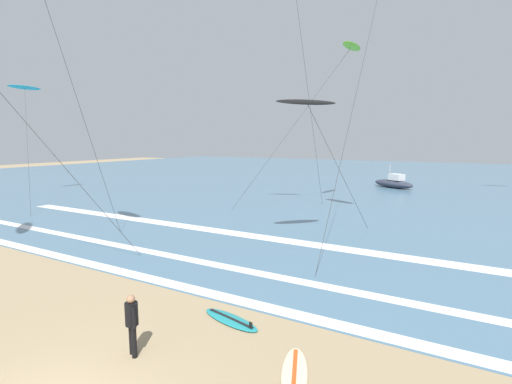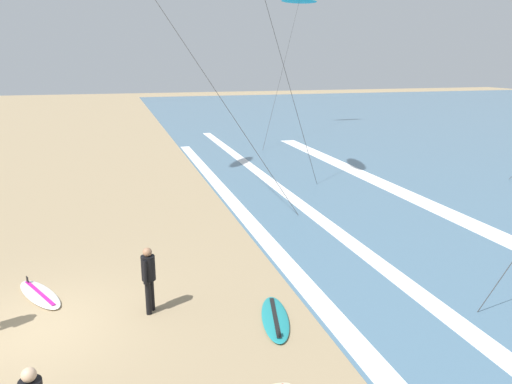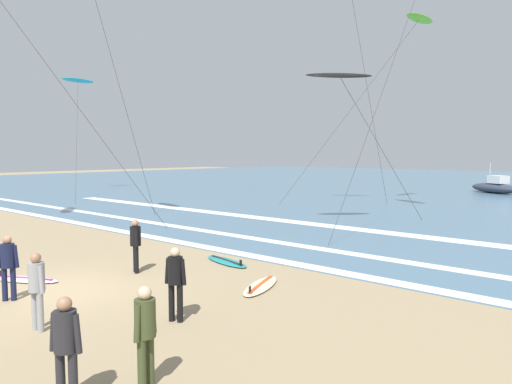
{
  "view_description": "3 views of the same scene",
  "coord_description": "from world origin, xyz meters",
  "px_view_note": "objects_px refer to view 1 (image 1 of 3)",
  "views": [
    {
      "loc": [
        6.78,
        -3.5,
        5.38
      ],
      "look_at": [
        1.21,
        6.52,
        3.75
      ],
      "focal_mm": 25.8,
      "sensor_mm": 36.0,
      "label": 1
    },
    {
      "loc": [
        10.64,
        1.99,
        5.71
      ],
      "look_at": [
        -0.73,
        5.26,
        2.54
      ],
      "focal_mm": 34.74,
      "sensor_mm": 36.0,
      "label": 2
    },
    {
      "loc": [
        11.77,
        -5.71,
        3.58
      ],
      "look_at": [
        1.58,
        6.09,
        2.3
      ],
      "focal_mm": 33.22,
      "sensor_mm": 36.0,
      "label": 3
    }
  ],
  "objects_px": {
    "kite_black_high_left": "(307,103)",
    "offshore_boat": "(394,183)",
    "surfer_background_far": "(132,320)",
    "kite_lime_mid_center": "(351,47)",
    "surfboard_foreground_flat": "(231,320)",
    "surfboard_near_water": "(294,373)",
    "kite_cyan_distant_low": "(25,88)"
  },
  "relations": [
    {
      "from": "kite_black_high_left",
      "to": "kite_cyan_distant_low",
      "type": "relative_size",
      "value": 0.67
    },
    {
      "from": "surfer_background_far",
      "to": "kite_black_high_left",
      "type": "relative_size",
      "value": 0.21
    },
    {
      "from": "surfboard_foreground_flat",
      "to": "kite_black_high_left",
      "type": "distance_m",
      "value": 11.46
    },
    {
      "from": "surfboard_near_water",
      "to": "kite_black_high_left",
      "type": "height_order",
      "value": "kite_black_high_left"
    },
    {
      "from": "surfer_background_far",
      "to": "surfboard_near_water",
      "type": "xyz_separation_m",
      "value": [
        3.86,
        1.24,
        -0.91
      ]
    },
    {
      "from": "kite_lime_mid_center",
      "to": "offshore_boat",
      "type": "relative_size",
      "value": 2.41
    },
    {
      "from": "kite_black_high_left",
      "to": "surfboard_foreground_flat",
      "type": "bearing_deg",
      "value": -82.48
    },
    {
      "from": "kite_cyan_distant_low",
      "to": "offshore_boat",
      "type": "relative_size",
      "value": 2.09
    },
    {
      "from": "surfboard_foreground_flat",
      "to": "offshore_boat",
      "type": "bearing_deg",
      "value": 91.22
    },
    {
      "from": "surfboard_near_water",
      "to": "surfboard_foreground_flat",
      "type": "height_order",
      "value": "same"
    },
    {
      "from": "surfer_background_far",
      "to": "surfboard_near_water",
      "type": "distance_m",
      "value": 4.15
    },
    {
      "from": "kite_black_high_left",
      "to": "offshore_boat",
      "type": "xyz_separation_m",
      "value": [
        0.42,
        26.3,
        -6.66
      ]
    },
    {
      "from": "offshore_boat",
      "to": "kite_cyan_distant_low",
      "type": "bearing_deg",
      "value": -143.23
    },
    {
      "from": "surfer_background_far",
      "to": "kite_lime_mid_center",
      "type": "bearing_deg",
      "value": 92.62
    },
    {
      "from": "surfboard_near_water",
      "to": "kite_cyan_distant_low",
      "type": "distance_m",
      "value": 38.13
    },
    {
      "from": "kite_black_high_left",
      "to": "offshore_boat",
      "type": "relative_size",
      "value": 1.41
    },
    {
      "from": "kite_lime_mid_center",
      "to": "offshore_boat",
      "type": "xyz_separation_m",
      "value": [
        1.5,
        14.46,
        -11.89
      ]
    },
    {
      "from": "surfer_background_far",
      "to": "offshore_boat",
      "type": "xyz_separation_m",
      "value": [
        0.43,
        37.85,
        -0.4
      ]
    },
    {
      "from": "kite_lime_mid_center",
      "to": "surfer_background_far",
      "type": "bearing_deg",
      "value": -87.38
    },
    {
      "from": "kite_lime_mid_center",
      "to": "kite_cyan_distant_low",
      "type": "height_order",
      "value": "kite_lime_mid_center"
    },
    {
      "from": "surfboard_near_water",
      "to": "kite_lime_mid_center",
      "type": "bearing_deg",
      "value": 102.54
    },
    {
      "from": "surfboard_near_water",
      "to": "surfer_background_far",
      "type": "bearing_deg",
      "value": -162.12
    },
    {
      "from": "kite_cyan_distant_low",
      "to": "offshore_boat",
      "type": "bearing_deg",
      "value": 36.77
    },
    {
      "from": "surfboard_near_water",
      "to": "surfboard_foreground_flat",
      "type": "distance_m",
      "value": 3.04
    },
    {
      "from": "surfboard_foreground_flat",
      "to": "surfer_background_far",
      "type": "bearing_deg",
      "value": -113.74
    },
    {
      "from": "kite_lime_mid_center",
      "to": "kite_cyan_distant_low",
      "type": "relative_size",
      "value": 1.15
    },
    {
      "from": "surfer_background_far",
      "to": "kite_black_high_left",
      "type": "xyz_separation_m",
      "value": [
        0.01,
        11.54,
        6.25
      ]
    },
    {
      "from": "surfboard_near_water",
      "to": "surfboard_foreground_flat",
      "type": "bearing_deg",
      "value": 151.88
    },
    {
      "from": "surfboard_foreground_flat",
      "to": "kite_cyan_distant_low",
      "type": "bearing_deg",
      "value": 158.64
    },
    {
      "from": "surfboard_near_water",
      "to": "kite_cyan_distant_low",
      "type": "relative_size",
      "value": 0.2
    },
    {
      "from": "surfboard_near_water",
      "to": "kite_cyan_distant_low",
      "type": "xyz_separation_m",
      "value": [
        -34.06,
        13.7,
        10.27
      ]
    },
    {
      "from": "surfboard_foreground_flat",
      "to": "kite_black_high_left",
      "type": "height_order",
      "value": "kite_black_high_left"
    }
  ]
}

